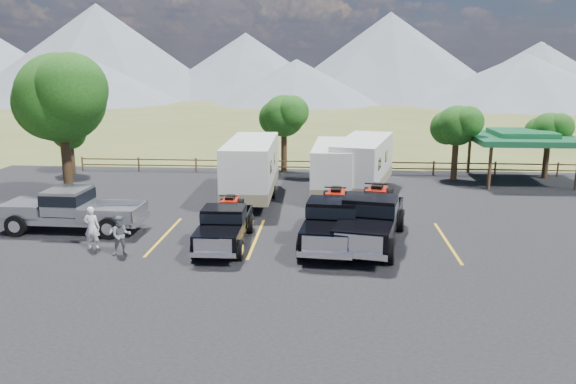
# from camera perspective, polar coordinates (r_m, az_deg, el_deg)

# --- Properties ---
(ground) EXTENTS (320.00, 320.00, 0.00)m
(ground) POSITION_cam_1_polar(r_m,az_deg,el_deg) (20.11, 1.05, -8.36)
(ground) COLOR #4E5825
(ground) RESTS_ON ground
(asphalt_lot) EXTENTS (44.00, 34.00, 0.04)m
(asphalt_lot) POSITION_cam_1_polar(r_m,az_deg,el_deg) (22.92, 1.45, -5.59)
(asphalt_lot) COLOR black
(asphalt_lot) RESTS_ON ground
(stall_lines) EXTENTS (12.12, 5.50, 0.01)m
(stall_lines) POSITION_cam_1_polar(r_m,az_deg,el_deg) (23.86, 1.57, -4.77)
(stall_lines) COLOR gold
(stall_lines) RESTS_ON asphalt_lot
(tree_big_nw) EXTENTS (5.54, 5.18, 7.84)m
(tree_big_nw) POSITION_cam_1_polar(r_m,az_deg,el_deg) (30.90, -22.13, 8.85)
(tree_big_nw) COLOR #2F2112
(tree_big_nw) RESTS_ON ground
(tree_ne_a) EXTENTS (3.11, 2.92, 4.76)m
(tree_ne_a) POSITION_cam_1_polar(r_m,az_deg,el_deg) (36.81, 16.74, 6.45)
(tree_ne_a) COLOR #2F2112
(tree_ne_a) RESTS_ON ground
(tree_ne_b) EXTENTS (2.77, 2.59, 4.27)m
(tree_ne_b) POSITION_cam_1_polar(r_m,az_deg,el_deg) (39.52, 24.95, 5.69)
(tree_ne_b) COLOR #2F2112
(tree_ne_b) RESTS_ON ground
(tree_north) EXTENTS (3.46, 3.24, 5.25)m
(tree_north) POSITION_cam_1_polar(r_m,az_deg,el_deg) (38.00, -0.45, 7.72)
(tree_north) COLOR #2F2112
(tree_north) RESTS_ON ground
(tree_nw_small) EXTENTS (2.59, 2.43, 3.85)m
(tree_nw_small) POSITION_cam_1_polar(r_m,az_deg,el_deg) (39.82, -21.31, 5.56)
(tree_nw_small) COLOR #2F2112
(tree_nw_small) RESTS_ON ground
(rail_fence) EXTENTS (36.12, 0.12, 1.00)m
(rail_fence) POSITION_cam_1_polar(r_m,az_deg,el_deg) (37.82, 5.59, 2.70)
(rail_fence) COLOR #523823
(rail_fence) RESTS_ON ground
(pavilion) EXTENTS (6.20, 6.20, 3.22)m
(pavilion) POSITION_cam_1_polar(r_m,az_deg,el_deg) (37.95, 22.64, 5.13)
(pavilion) COLOR #523823
(pavilion) RESTS_ON ground
(mountain_range) EXTENTS (209.00, 71.00, 20.00)m
(mountain_range) POSITION_cam_1_polar(r_m,az_deg,el_deg) (124.98, 0.16, 13.24)
(mountain_range) COLOR slate
(mountain_range) RESTS_ON ground
(rig_left) EXTENTS (1.99, 5.46, 1.81)m
(rig_left) POSITION_cam_1_polar(r_m,az_deg,el_deg) (23.07, -6.42, -3.22)
(rig_left) COLOR black
(rig_left) RESTS_ON asphalt_lot
(rig_center) EXTENTS (2.69, 6.49, 2.11)m
(rig_center) POSITION_cam_1_polar(r_m,az_deg,el_deg) (23.11, 4.53, -2.78)
(rig_center) COLOR black
(rig_center) RESTS_ON asphalt_lot
(rig_right) EXTENTS (3.47, 7.04, 2.25)m
(rig_right) POSITION_cam_1_polar(r_m,az_deg,el_deg) (23.29, 8.43, -2.58)
(rig_right) COLOR black
(rig_right) RESTS_ON asphalt_lot
(trailer_left) EXTENTS (2.60, 9.34, 3.25)m
(trailer_left) POSITION_cam_1_polar(r_m,az_deg,el_deg) (30.34, -3.73, 2.36)
(trailer_left) COLOR white
(trailer_left) RESTS_ON asphalt_lot
(trailer_center) EXTENTS (2.44, 8.32, 2.89)m
(trailer_center) POSITION_cam_1_polar(r_m,az_deg,el_deg) (31.51, 4.62, 2.39)
(trailer_center) COLOR white
(trailer_center) RESTS_ON asphalt_lot
(trailer_right) EXTENTS (3.98, 9.12, 3.17)m
(trailer_right) POSITION_cam_1_polar(r_m,az_deg,el_deg) (31.85, 7.65, 2.70)
(trailer_right) COLOR white
(trailer_right) RESTS_ON asphalt_lot
(pickup_silver) EXTENTS (6.45, 2.36, 1.92)m
(pickup_silver) POSITION_cam_1_polar(r_m,az_deg,el_deg) (26.46, -21.04, -1.63)
(pickup_silver) COLOR gray
(pickup_silver) RESTS_ON asphalt_lot
(person_a) EXTENTS (0.64, 0.42, 1.73)m
(person_a) POSITION_cam_1_polar(r_m,az_deg,el_deg) (23.76, -19.31, -3.43)
(person_a) COLOR white
(person_a) RESTS_ON asphalt_lot
(person_b) EXTENTS (0.92, 0.83, 1.56)m
(person_b) POSITION_cam_1_polar(r_m,az_deg,el_deg) (22.64, -16.59, -4.26)
(person_b) COLOR slate
(person_b) RESTS_ON asphalt_lot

